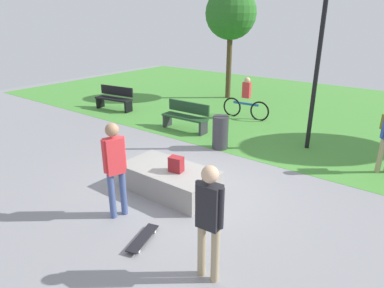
# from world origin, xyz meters

# --- Properties ---
(ground_plane) EXTENTS (28.00, 28.00, 0.00)m
(ground_plane) POSITION_xyz_m (0.00, 0.00, 0.00)
(ground_plane) COLOR gray
(grass_lawn) EXTENTS (26.60, 11.74, 0.01)m
(grass_lawn) POSITION_xyz_m (0.00, 8.13, 0.00)
(grass_lawn) COLOR #478C38
(grass_lawn) RESTS_ON ground_plane
(concrete_ledge) EXTENTS (2.04, 1.10, 0.53)m
(concrete_ledge) POSITION_xyz_m (-0.27, -0.28, 0.26)
(concrete_ledge) COLOR gray
(concrete_ledge) RESTS_ON ground_plane
(backpack_on_ledge) EXTENTS (0.31, 0.24, 0.32)m
(backpack_on_ledge) POSITION_xyz_m (-0.05, -0.31, 0.69)
(backpack_on_ledge) COLOR maroon
(backpack_on_ledge) RESTS_ON concrete_ledge
(skater_performing_trick) EXTENTS (0.43, 0.23, 1.76)m
(skater_performing_trick) POSITION_xyz_m (1.86, -1.90, 1.04)
(skater_performing_trick) COLOR tan
(skater_performing_trick) RESTS_ON ground_plane
(skater_watching) EXTENTS (0.30, 0.41, 1.82)m
(skater_watching) POSITION_xyz_m (-0.39, -1.59, 1.08)
(skater_watching) COLOR #3F5184
(skater_watching) RESTS_ON ground_plane
(skateboard_by_ledge) EXTENTS (0.42, 0.82, 0.08)m
(skateboard_by_ledge) POSITION_xyz_m (0.53, -1.89, 0.06)
(skateboard_by_ledge) COLOR black
(skateboard_by_ledge) RESTS_ON ground_plane
(park_bench_far_left) EXTENTS (1.61, 0.51, 0.91)m
(park_bench_far_left) POSITION_xyz_m (-2.55, 3.18, 0.48)
(park_bench_far_left) COLOR #1E4223
(park_bench_far_left) RESTS_ON ground_plane
(park_bench_center_lawn) EXTENTS (1.65, 0.68, 0.91)m
(park_bench_center_lawn) POSITION_xyz_m (-6.41, 3.49, 0.48)
(park_bench_center_lawn) COLOR black
(park_bench_center_lawn) RESTS_ON ground_plane
(tree_slender_maple) EXTENTS (2.17, 2.17, 4.71)m
(tree_slender_maple) POSITION_xyz_m (-3.92, 8.02, 3.59)
(tree_slender_maple) COLOR #4C3823
(tree_slender_maple) RESTS_ON grass_lawn
(lamp_post) EXTENTS (0.28, 0.28, 4.31)m
(lamp_post) POSITION_xyz_m (1.20, 4.00, 2.61)
(lamp_post) COLOR black
(lamp_post) RESTS_ON ground_plane
(trash_bin) EXTENTS (0.44, 0.44, 0.94)m
(trash_bin) POSITION_xyz_m (-0.76, 2.46, 0.47)
(trash_bin) COLOR #333338
(trash_bin) RESTS_ON ground_plane
(cyclist_on_bicycle) EXTENTS (1.82, 0.22, 1.52)m
(cyclist_on_bicycle) POSITION_xyz_m (-1.68, 5.60, 0.63)
(cyclist_on_bicycle) COLOR black
(cyclist_on_bicycle) RESTS_ON ground_plane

